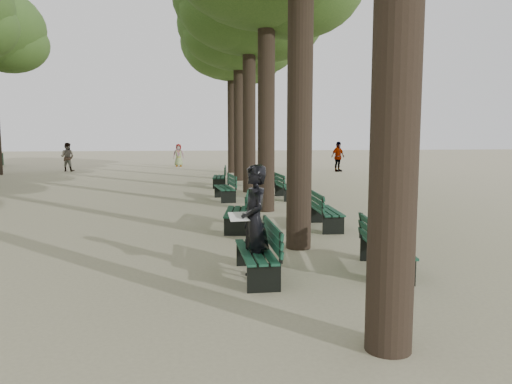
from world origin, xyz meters
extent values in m
plane|color=tan|center=(0.00, 0.00, 0.00)|extent=(120.00, 120.00, 0.00)
cylinder|color=#33261C|center=(1.50, -2.00, 3.75)|extent=(0.52, 0.52, 7.50)
cylinder|color=#33261C|center=(1.50, 3.00, 3.75)|extent=(0.52, 0.52, 7.50)
cylinder|color=#33261C|center=(1.50, 8.00, 3.75)|extent=(0.52, 0.52, 7.50)
cylinder|color=#33261C|center=(1.50, 13.00, 3.75)|extent=(0.52, 0.52, 7.50)
cylinder|color=#33261C|center=(1.50, 18.00, 3.75)|extent=(0.52, 0.52, 7.50)
ellipsoid|color=#2A4919|center=(1.50, 18.00, 7.70)|extent=(6.00, 6.00, 4.50)
cylinder|color=#33261C|center=(1.50, 23.00, 3.75)|extent=(0.52, 0.52, 7.50)
ellipsoid|color=#2A4919|center=(1.50, 23.00, 7.70)|extent=(6.00, 6.00, 4.50)
cube|color=black|center=(0.35, 0.94, 0.23)|extent=(0.56, 1.81, 0.45)
cube|color=#0D3123|center=(0.35, 0.94, 0.45)|extent=(0.58, 1.81, 0.04)
cube|color=#0D3123|center=(0.63, 0.95, 0.72)|extent=(0.08, 1.80, 0.40)
cube|color=black|center=(0.35, 5.16, 0.23)|extent=(0.76, 1.85, 0.45)
cube|color=#0D3123|center=(0.35, 5.16, 0.45)|extent=(0.78, 1.86, 0.04)
cube|color=#0D3123|center=(0.63, 5.13, 0.72)|extent=(0.28, 1.79, 0.40)
cube|color=black|center=(0.35, 10.64, 0.23)|extent=(0.71, 1.85, 0.45)
cube|color=#0D3123|center=(0.35, 10.64, 0.45)|extent=(0.73, 1.85, 0.04)
cube|color=#0D3123|center=(0.63, 10.67, 0.72)|extent=(0.24, 1.79, 0.40)
cube|color=black|center=(0.35, 15.08, 0.23)|extent=(0.65, 1.83, 0.45)
cube|color=#0D3123|center=(0.35, 15.08, 0.45)|extent=(0.67, 1.83, 0.04)
cube|color=#0D3123|center=(0.63, 15.06, 0.72)|extent=(0.17, 1.80, 0.40)
cube|color=black|center=(2.65, 1.00, 0.23)|extent=(0.69, 1.84, 0.45)
cube|color=#0D3123|center=(2.65, 1.00, 0.45)|extent=(0.71, 1.84, 0.04)
cube|color=#0D3123|center=(2.37, 1.03, 0.72)|extent=(0.21, 1.80, 0.40)
cube|color=black|center=(2.65, 5.07, 0.23)|extent=(0.56, 1.81, 0.45)
cube|color=#0D3123|center=(2.65, 5.07, 0.45)|extent=(0.58, 1.81, 0.04)
cube|color=#0D3123|center=(2.37, 5.07, 0.72)|extent=(0.08, 1.80, 0.40)
cube|color=black|center=(2.65, 10.78, 0.23)|extent=(0.61, 1.82, 0.45)
cube|color=#0D3123|center=(2.65, 10.78, 0.45)|extent=(0.63, 1.82, 0.04)
cube|color=#0D3123|center=(2.37, 10.76, 0.72)|extent=(0.13, 1.80, 0.40)
cube|color=black|center=(2.65, 15.24, 0.23)|extent=(0.63, 1.83, 0.45)
cube|color=#0D3123|center=(2.65, 15.24, 0.45)|extent=(0.65, 1.83, 0.04)
cube|color=#0D3123|center=(2.37, 15.23, 0.72)|extent=(0.16, 1.80, 0.40)
imported|color=black|center=(0.33, 0.91, 0.95)|extent=(0.48, 0.81, 1.90)
cube|color=white|center=(0.08, 0.91, 1.05)|extent=(0.37, 0.29, 0.12)
imported|color=#262628|center=(-8.64, 25.10, 0.89)|extent=(0.92, 0.54, 1.78)
imported|color=#262628|center=(-1.93, 28.89, 0.80)|extent=(0.79, 0.33, 1.61)
imported|color=#262628|center=(8.06, 22.98, 0.93)|extent=(1.12, 0.89, 1.86)
camera|label=1|loc=(-0.59, -7.13, 2.42)|focal=35.00mm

